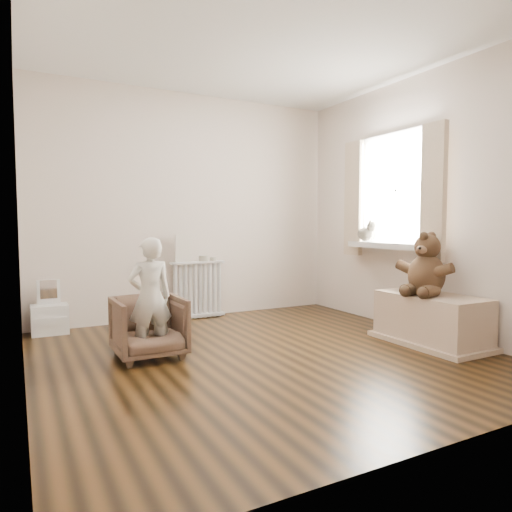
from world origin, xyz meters
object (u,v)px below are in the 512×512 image
child (150,297)px  armchair (149,327)px  toy_bench (431,322)px  teddy_bear (427,271)px  radiator (198,285)px  toy_vanity (49,307)px  plush_cat (366,233)px

child → armchair: bearing=-90.6°
toy_bench → teddy_bear: teddy_bear is taller
radiator → toy_vanity: radiator is taller
child → toy_bench: size_ratio=1.01×
armchair → plush_cat: (2.54, 0.28, 0.75)m
toy_vanity → child: (0.67, -1.32, 0.23)m
plush_cat → armchair: bearing=164.2°
toy_bench → plush_cat: 1.33m
toy_bench → teddy_bear: (-0.05, 0.02, 0.47)m
armchair → toy_bench: armchair is taller
radiator → toy_bench: radiator is taller
child → plush_cat: plush_cat is taller
radiator → child: 1.63m
toy_bench → toy_vanity: bearing=146.3°
radiator → teddy_bear: size_ratio=1.18×
armchair → plush_cat: 2.66m
teddy_bear → plush_cat: bearing=63.3°
armchair → toy_bench: (2.40, -0.78, -0.05)m
teddy_bear → armchair: bearing=146.0°
armchair → teddy_bear: (2.35, -0.75, 0.42)m
toy_vanity → toy_bench: bearing=-33.7°
armchair → teddy_bear: size_ratio=0.99×
radiator → child: (-0.91, -1.35, 0.12)m
armchair → child: bearing=-90.6°
armchair → teddy_bear: bearing=-18.4°
radiator → toy_vanity: bearing=-178.9°
plush_cat → teddy_bear: bearing=-122.4°
armchair → plush_cat: plush_cat is taller
toy_bench → teddy_bear: size_ratio=1.71×
toy_vanity → plush_cat: 3.44m
toy_vanity → child: size_ratio=0.55×
radiator → teddy_bear: 2.52m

